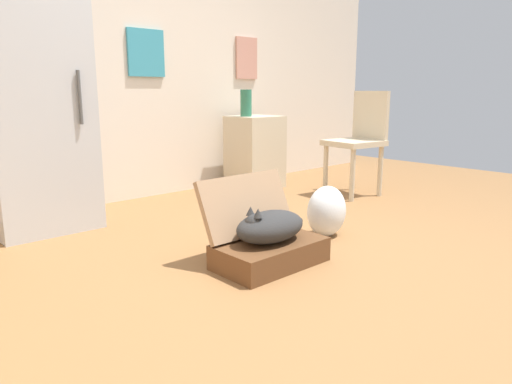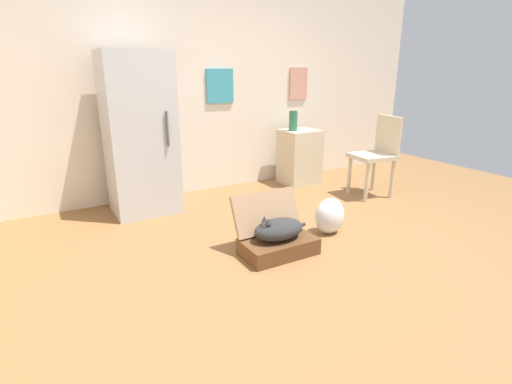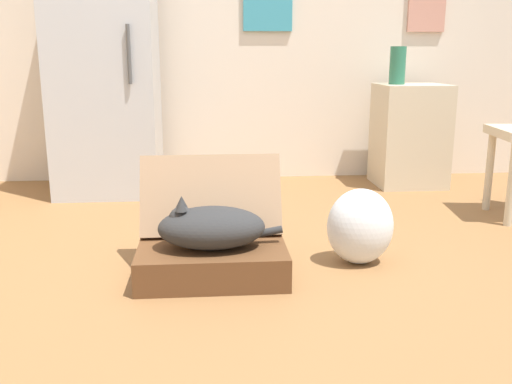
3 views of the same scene
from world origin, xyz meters
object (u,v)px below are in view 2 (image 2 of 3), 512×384
object	(u,v)px
refrigerator	(140,135)
cat	(278,229)
side_table	(299,157)
vase_tall	(293,121)
suitcase_base	(278,246)
plastic_bag_white	(330,216)
chair	(377,152)

from	to	relation	value
refrigerator	cat	bearing A→B (deg)	-67.65
side_table	vase_tall	bearing A→B (deg)	-179.71
suitcase_base	refrigerator	world-z (taller)	refrigerator
refrigerator	side_table	distance (m)	2.14
refrigerator	side_table	xyz separation A→B (m)	(2.09, 0.05, -0.48)
refrigerator	plastic_bag_white	bearing A→B (deg)	-48.17
side_table	vase_tall	world-z (taller)	vase_tall
cat	refrigerator	world-z (taller)	refrigerator
cat	refrigerator	xyz separation A→B (m)	(-0.67, 1.62, 0.61)
vase_tall	suitcase_base	bearing A→B (deg)	-127.88
vase_tall	side_table	bearing A→B (deg)	0.29
chair	refrigerator	bearing A→B (deg)	-101.46
plastic_bag_white	vase_tall	bearing A→B (deg)	67.34
refrigerator	vase_tall	xyz separation A→B (m)	(1.97, 0.05, 0.01)
cat	refrigerator	size ratio (longest dim) A/B	0.31
suitcase_base	vase_tall	world-z (taller)	vase_tall
side_table	vase_tall	size ratio (longest dim) A/B	2.80
vase_tall	chair	bearing A→B (deg)	-56.48
vase_tall	chair	world-z (taller)	vase_tall
refrigerator	side_table	world-z (taller)	refrigerator
suitcase_base	side_table	bearing A→B (deg)	49.73
chair	plastic_bag_white	bearing A→B (deg)	-56.04
suitcase_base	refrigerator	bearing A→B (deg)	112.54
suitcase_base	chair	xyz separation A→B (m)	(1.90, 0.77, 0.46)
plastic_bag_white	side_table	xyz separation A→B (m)	(0.76, 1.54, 0.19)
suitcase_base	vase_tall	bearing A→B (deg)	52.12
cat	plastic_bag_white	distance (m)	0.68
cat	refrigerator	distance (m)	1.86
suitcase_base	side_table	size ratio (longest dim) A/B	0.86
suitcase_base	plastic_bag_white	world-z (taller)	plastic_bag_white
suitcase_base	refrigerator	size ratio (longest dim) A/B	0.37
side_table	vase_tall	xyz separation A→B (m)	(-0.12, -0.00, 0.48)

